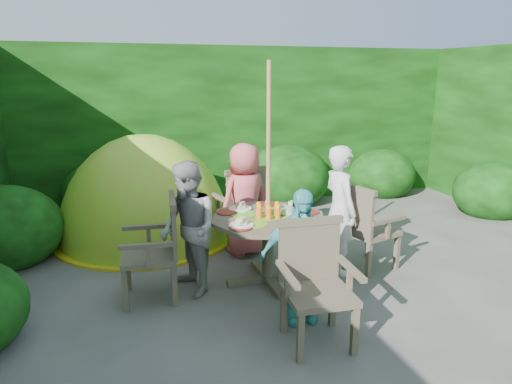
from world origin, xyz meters
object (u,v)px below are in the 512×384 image
object	(u,v)px
garden_chair_right	(365,226)
child_back	(245,200)
garden_chair_back	(240,205)
garden_chair_front	(315,281)
parasol_pole	(268,177)
child_right	(340,210)
child_left	(189,229)
garden_chair_left	(158,247)
child_front	(300,256)
patio_table	(268,227)
dome_tent	(147,236)

from	to	relation	value
garden_chair_right	child_back	xyz separation A→B (m)	(-1.11, 0.81, 0.17)
garden_chair_back	garden_chair_front	world-z (taller)	garden_chair_back
parasol_pole	child_right	distance (m)	0.90
parasol_pole	child_left	size ratio (longest dim) A/B	1.70
parasol_pole	garden_chair_left	bearing A→B (deg)	-179.15
child_back	garden_chair_left	bearing A→B (deg)	17.42
parasol_pole	child_front	distance (m)	0.95
garden_chair_right	garden_chair_back	world-z (taller)	garden_chair_back
parasol_pole	child_front	world-z (taller)	parasol_pole
child_right	child_front	distance (m)	1.14
child_left	child_front	xyz separation A→B (m)	(0.81, -0.79, -0.06)
patio_table	child_left	world-z (taller)	child_left
garden_chair_left	garden_chair_back	bearing A→B (deg)	140.51
child_back	child_front	world-z (taller)	child_back
patio_table	child_back	bearing A→B (deg)	90.70
garden_chair_front	child_right	size ratio (longest dim) A/B	0.68
garden_chair_right	child_right	bearing A→B (deg)	72.74
garden_chair_right	dome_tent	world-z (taller)	dome_tent
garden_chair_back	dome_tent	xyz separation A→B (m)	(-1.10, 0.67, -0.51)
garden_chair_left	dome_tent	size ratio (longest dim) A/B	0.34
garden_chair_right	garden_chair_front	bearing A→B (deg)	120.95
garden_chair_back	garden_chair_front	xyz separation A→B (m)	(0.00, -2.20, -0.02)
garden_chair_left	garden_chair_back	world-z (taller)	garden_chair_back
garden_chair_right	garden_chair_left	world-z (taller)	garden_chair_left
patio_table	child_right	distance (m)	0.80
parasol_pole	child_right	bearing A→B (deg)	0.41
child_right	child_back	bearing A→B (deg)	43.70
garden_chair_right	child_left	distance (m)	1.91
patio_table	parasol_pole	xyz separation A→B (m)	(-0.00, -0.00, 0.52)
garden_chair_right	garden_chair_front	world-z (taller)	garden_chair_front
garden_chair_right	child_left	size ratio (longest dim) A/B	0.70
garden_chair_left	dome_tent	world-z (taller)	dome_tent
garden_chair_right	garden_chair_back	size ratio (longest dim) A/B	0.95
child_right	patio_table	bearing A→B (deg)	88.63
child_left	child_front	bearing A→B (deg)	30.91
child_left	parasol_pole	bearing A→B (deg)	75.91
dome_tent	patio_table	bearing A→B (deg)	-38.70
garden_chair_back	child_right	bearing A→B (deg)	111.26
child_right	parasol_pole	bearing A→B (deg)	88.70
garden_chair_back	child_back	bearing A→B (deg)	71.88
child_front	garden_chair_right	bearing A→B (deg)	41.20
garden_chair_left	child_back	xyz separation A→B (m)	(1.09, 0.82, 0.16)
parasol_pole	child_back	distance (m)	0.91
patio_table	child_front	world-z (taller)	child_front
parasol_pole	garden_chair_front	xyz separation A→B (m)	(0.01, -1.10, -0.60)
garden_chair_right	child_right	size ratio (longest dim) A/B	0.66
garden_chair_left	dome_tent	xyz separation A→B (m)	(0.01, 1.78, -0.50)
child_back	child_right	bearing A→B (deg)	116.02
garden_chair_right	dome_tent	bearing A→B (deg)	36.83
garden_chair_right	garden_chair_back	distance (m)	1.55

